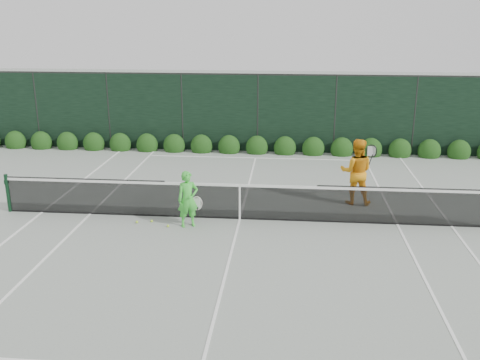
{
  "coord_description": "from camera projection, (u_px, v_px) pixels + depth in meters",
  "views": [
    {
      "loc": [
        1.24,
        -13.24,
        5.2
      ],
      "look_at": [
        -0.02,
        0.3,
        1.0
      ],
      "focal_mm": 40.0,
      "sensor_mm": 36.0,
      "label": 1
    }
  ],
  "objects": [
    {
      "name": "tennis_net",
      "position": [
        239.0,
        200.0,
        14.09
      ],
      "size": [
        12.9,
        0.1,
        1.07
      ],
      "color": "#11331C",
      "rests_on": "ground"
    },
    {
      "name": "hedge_row",
      "position": [
        257.0,
        147.0,
        20.98
      ],
      "size": [
        31.66,
        0.65,
        0.94
      ],
      "color": "#15360E",
      "rests_on": "ground"
    },
    {
      "name": "ground",
      "position": [
        240.0,
        219.0,
        14.24
      ],
      "size": [
        80.0,
        80.0,
        0.0
      ],
      "primitive_type": "plane",
      "color": "gray",
      "rests_on": "ground"
    },
    {
      "name": "windscreen_fence",
      "position": [
        228.0,
        199.0,
        11.22
      ],
      "size": [
        32.0,
        21.07,
        3.06
      ],
      "color": "black",
      "rests_on": "ground"
    },
    {
      "name": "court_lines",
      "position": [
        240.0,
        219.0,
        14.24
      ],
      "size": [
        11.03,
        23.83,
        0.01
      ],
      "color": "white",
      "rests_on": "ground"
    },
    {
      "name": "player_man",
      "position": [
        356.0,
        172.0,
        15.17
      ],
      "size": [
        1.0,
        0.81,
        1.9
      ],
      "rotation": [
        0.0,
        0.0,
        3.04
      ],
      "color": "orange",
      "rests_on": "ground"
    },
    {
      "name": "tennis_balls",
      "position": [
        152.0,
        223.0,
        13.89
      ],
      "size": [
        0.94,
        0.36,
        0.07
      ],
      "color": "#B1DE31",
      "rests_on": "ground"
    },
    {
      "name": "player_woman",
      "position": [
        188.0,
        199.0,
        13.57
      ],
      "size": [
        0.67,
        0.54,
        1.46
      ],
      "rotation": [
        0.0,
        0.0,
        0.43
      ],
      "color": "green",
      "rests_on": "ground"
    }
  ]
}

